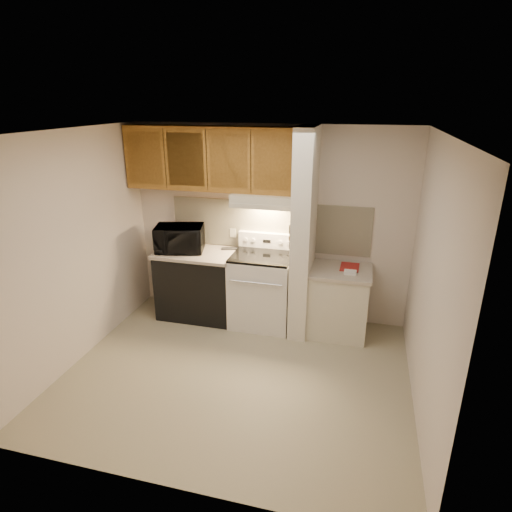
% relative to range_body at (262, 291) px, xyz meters
% --- Properties ---
extents(floor, '(3.60, 3.60, 0.00)m').
position_rel_range_body_xyz_m(floor, '(0.00, -1.16, -0.46)').
color(floor, tan).
rests_on(floor, ground).
extents(ceiling, '(3.60, 3.60, 0.00)m').
position_rel_range_body_xyz_m(ceiling, '(0.00, -1.16, 2.04)').
color(ceiling, white).
rests_on(ceiling, wall_back).
extents(wall_back, '(3.60, 2.50, 0.02)m').
position_rel_range_body_xyz_m(wall_back, '(0.00, 0.34, 0.79)').
color(wall_back, beige).
rests_on(wall_back, floor).
extents(wall_left, '(0.02, 3.00, 2.50)m').
position_rel_range_body_xyz_m(wall_left, '(-1.80, -1.16, 0.79)').
color(wall_left, beige).
rests_on(wall_left, floor).
extents(wall_right, '(0.02, 3.00, 2.50)m').
position_rel_range_body_xyz_m(wall_right, '(1.80, -1.16, 0.79)').
color(wall_right, beige).
rests_on(wall_right, floor).
extents(backsplash, '(2.60, 0.02, 0.63)m').
position_rel_range_body_xyz_m(backsplash, '(0.00, 0.33, 0.78)').
color(backsplash, '#FFF2C9').
rests_on(backsplash, wall_back).
extents(range_body, '(0.76, 0.65, 0.92)m').
position_rel_range_body_xyz_m(range_body, '(0.00, 0.00, 0.00)').
color(range_body, silver).
rests_on(range_body, floor).
extents(oven_window, '(0.50, 0.01, 0.30)m').
position_rel_range_body_xyz_m(oven_window, '(0.00, -0.32, 0.04)').
color(oven_window, black).
rests_on(oven_window, range_body).
extents(oven_handle, '(0.65, 0.02, 0.02)m').
position_rel_range_body_xyz_m(oven_handle, '(0.00, -0.35, 0.26)').
color(oven_handle, silver).
rests_on(oven_handle, range_body).
extents(cooktop, '(0.74, 0.64, 0.03)m').
position_rel_range_body_xyz_m(cooktop, '(0.00, 0.00, 0.48)').
color(cooktop, black).
rests_on(cooktop, range_body).
extents(range_backguard, '(0.76, 0.08, 0.20)m').
position_rel_range_body_xyz_m(range_backguard, '(0.00, 0.28, 0.59)').
color(range_backguard, silver).
rests_on(range_backguard, range_body).
extents(range_display, '(0.10, 0.01, 0.04)m').
position_rel_range_body_xyz_m(range_display, '(0.00, 0.24, 0.59)').
color(range_display, black).
rests_on(range_display, range_backguard).
extents(range_knob_left_outer, '(0.05, 0.02, 0.05)m').
position_rel_range_body_xyz_m(range_knob_left_outer, '(-0.28, 0.24, 0.59)').
color(range_knob_left_outer, silver).
rests_on(range_knob_left_outer, range_backguard).
extents(range_knob_left_inner, '(0.05, 0.02, 0.05)m').
position_rel_range_body_xyz_m(range_knob_left_inner, '(-0.18, 0.24, 0.59)').
color(range_knob_left_inner, silver).
rests_on(range_knob_left_inner, range_backguard).
extents(range_knob_right_inner, '(0.05, 0.02, 0.05)m').
position_rel_range_body_xyz_m(range_knob_right_inner, '(0.18, 0.24, 0.59)').
color(range_knob_right_inner, silver).
rests_on(range_knob_right_inner, range_backguard).
extents(range_knob_right_outer, '(0.05, 0.02, 0.05)m').
position_rel_range_body_xyz_m(range_knob_right_outer, '(0.28, 0.24, 0.59)').
color(range_knob_right_outer, silver).
rests_on(range_knob_right_outer, range_backguard).
extents(dishwasher_front, '(1.00, 0.63, 0.87)m').
position_rel_range_body_xyz_m(dishwasher_front, '(-0.88, 0.01, -0.03)').
color(dishwasher_front, black).
rests_on(dishwasher_front, floor).
extents(left_countertop, '(1.04, 0.67, 0.04)m').
position_rel_range_body_xyz_m(left_countertop, '(-0.88, 0.01, 0.43)').
color(left_countertop, '#B8A995').
rests_on(left_countertop, dishwasher_front).
extents(spoon_rest, '(0.25, 0.14, 0.02)m').
position_rel_range_body_xyz_m(spoon_rest, '(-0.48, 0.21, 0.46)').
color(spoon_rest, black).
rests_on(spoon_rest, left_countertop).
extents(teal_jar, '(0.12, 0.12, 0.11)m').
position_rel_range_body_xyz_m(teal_jar, '(-1.23, -0.09, 0.51)').
color(teal_jar, '#255B59').
rests_on(teal_jar, left_countertop).
extents(outlet, '(0.08, 0.01, 0.12)m').
position_rel_range_body_xyz_m(outlet, '(-0.48, 0.32, 0.64)').
color(outlet, beige).
rests_on(outlet, backsplash).
extents(microwave, '(0.69, 0.55, 0.34)m').
position_rel_range_body_xyz_m(microwave, '(-1.10, -0.01, 0.62)').
color(microwave, black).
rests_on(microwave, left_countertop).
extents(partition_pillar, '(0.22, 0.70, 2.50)m').
position_rel_range_body_xyz_m(partition_pillar, '(0.51, -0.01, 0.79)').
color(partition_pillar, silver).
rests_on(partition_pillar, floor).
extents(pillar_trim, '(0.01, 0.70, 0.04)m').
position_rel_range_body_xyz_m(pillar_trim, '(0.39, -0.01, 0.84)').
color(pillar_trim, '#996524').
rests_on(pillar_trim, partition_pillar).
extents(knife_strip, '(0.02, 0.42, 0.04)m').
position_rel_range_body_xyz_m(knife_strip, '(0.39, -0.06, 0.86)').
color(knife_strip, black).
rests_on(knife_strip, partition_pillar).
extents(knife_blade_a, '(0.01, 0.03, 0.16)m').
position_rel_range_body_xyz_m(knife_blade_a, '(0.38, -0.22, 0.76)').
color(knife_blade_a, silver).
rests_on(knife_blade_a, knife_strip).
extents(knife_handle_a, '(0.02, 0.02, 0.10)m').
position_rel_range_body_xyz_m(knife_handle_a, '(0.38, -0.22, 0.91)').
color(knife_handle_a, black).
rests_on(knife_handle_a, knife_strip).
extents(knife_blade_b, '(0.01, 0.04, 0.18)m').
position_rel_range_body_xyz_m(knife_blade_b, '(0.38, -0.13, 0.75)').
color(knife_blade_b, silver).
rests_on(knife_blade_b, knife_strip).
extents(knife_handle_b, '(0.02, 0.02, 0.10)m').
position_rel_range_body_xyz_m(knife_handle_b, '(0.38, -0.13, 0.91)').
color(knife_handle_b, black).
rests_on(knife_handle_b, knife_strip).
extents(knife_blade_c, '(0.01, 0.04, 0.20)m').
position_rel_range_body_xyz_m(knife_blade_c, '(0.38, -0.04, 0.74)').
color(knife_blade_c, silver).
rests_on(knife_blade_c, knife_strip).
extents(knife_handle_c, '(0.02, 0.02, 0.10)m').
position_rel_range_body_xyz_m(knife_handle_c, '(0.38, -0.06, 0.91)').
color(knife_handle_c, black).
rests_on(knife_handle_c, knife_strip).
extents(knife_blade_d, '(0.01, 0.04, 0.16)m').
position_rel_range_body_xyz_m(knife_blade_d, '(0.38, 0.03, 0.76)').
color(knife_blade_d, silver).
rests_on(knife_blade_d, knife_strip).
extents(knife_handle_d, '(0.02, 0.02, 0.10)m').
position_rel_range_body_xyz_m(knife_handle_d, '(0.38, 0.04, 0.91)').
color(knife_handle_d, black).
rests_on(knife_handle_d, knife_strip).
extents(knife_blade_e, '(0.01, 0.04, 0.18)m').
position_rel_range_body_xyz_m(knife_blade_e, '(0.38, 0.11, 0.75)').
color(knife_blade_e, silver).
rests_on(knife_blade_e, knife_strip).
extents(knife_handle_e, '(0.02, 0.02, 0.10)m').
position_rel_range_body_xyz_m(knife_handle_e, '(0.38, 0.12, 0.91)').
color(knife_handle_e, black).
rests_on(knife_handle_e, knife_strip).
extents(oven_mitt, '(0.03, 0.09, 0.22)m').
position_rel_range_body_xyz_m(oven_mitt, '(0.38, 0.17, 0.74)').
color(oven_mitt, gray).
rests_on(oven_mitt, partition_pillar).
extents(right_cab_base, '(0.70, 0.60, 0.81)m').
position_rel_range_body_xyz_m(right_cab_base, '(0.97, -0.01, -0.06)').
color(right_cab_base, beige).
rests_on(right_cab_base, floor).
extents(right_countertop, '(0.74, 0.64, 0.04)m').
position_rel_range_body_xyz_m(right_countertop, '(0.97, -0.01, 0.37)').
color(right_countertop, '#B8A995').
rests_on(right_countertop, right_cab_base).
extents(red_folder, '(0.23, 0.31, 0.01)m').
position_rel_range_body_xyz_m(red_folder, '(1.07, 0.09, 0.40)').
color(red_folder, '#A6221D').
rests_on(red_folder, right_countertop).
extents(white_box, '(0.14, 0.09, 0.04)m').
position_rel_range_body_xyz_m(white_box, '(1.09, -0.11, 0.41)').
color(white_box, white).
rests_on(white_box, right_countertop).
extents(range_hood, '(0.78, 0.44, 0.15)m').
position_rel_range_body_xyz_m(range_hood, '(0.00, 0.12, 1.17)').
color(range_hood, beige).
rests_on(range_hood, upper_cabinets).
extents(hood_lip, '(0.78, 0.04, 0.06)m').
position_rel_range_body_xyz_m(hood_lip, '(0.00, -0.08, 1.12)').
color(hood_lip, beige).
rests_on(hood_lip, range_hood).
extents(upper_cabinets, '(2.18, 0.33, 0.77)m').
position_rel_range_body_xyz_m(upper_cabinets, '(-0.69, 0.17, 1.62)').
color(upper_cabinets, '#996524').
rests_on(upper_cabinets, wall_back).
extents(cab_door_a, '(0.46, 0.01, 0.63)m').
position_rel_range_body_xyz_m(cab_door_a, '(-1.51, 0.01, 1.62)').
color(cab_door_a, '#996524').
rests_on(cab_door_a, upper_cabinets).
extents(cab_gap_a, '(0.01, 0.01, 0.73)m').
position_rel_range_body_xyz_m(cab_gap_a, '(-1.23, 0.01, 1.62)').
color(cab_gap_a, black).
rests_on(cab_gap_a, upper_cabinets).
extents(cab_door_b, '(0.46, 0.01, 0.63)m').
position_rel_range_body_xyz_m(cab_door_b, '(-0.96, 0.01, 1.62)').
color(cab_door_b, '#996524').
rests_on(cab_door_b, upper_cabinets).
extents(cab_gap_b, '(0.01, 0.01, 0.73)m').
position_rel_range_body_xyz_m(cab_gap_b, '(-0.69, 0.01, 1.62)').
color(cab_gap_b, black).
rests_on(cab_gap_b, upper_cabinets).
extents(cab_door_c, '(0.46, 0.01, 0.63)m').
position_rel_range_body_xyz_m(cab_door_c, '(-0.42, 0.01, 1.62)').
color(cab_door_c, '#996524').
rests_on(cab_door_c, upper_cabinets).
extents(cab_gap_c, '(0.01, 0.01, 0.73)m').
position_rel_range_body_xyz_m(cab_gap_c, '(-0.14, 0.01, 1.62)').
color(cab_gap_c, black).
rests_on(cab_gap_c, upper_cabinets).
extents(cab_door_d, '(0.46, 0.01, 0.63)m').
position_rel_range_body_xyz_m(cab_door_d, '(0.13, 0.01, 1.62)').
color(cab_door_d, '#996524').
rests_on(cab_door_d, upper_cabinets).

